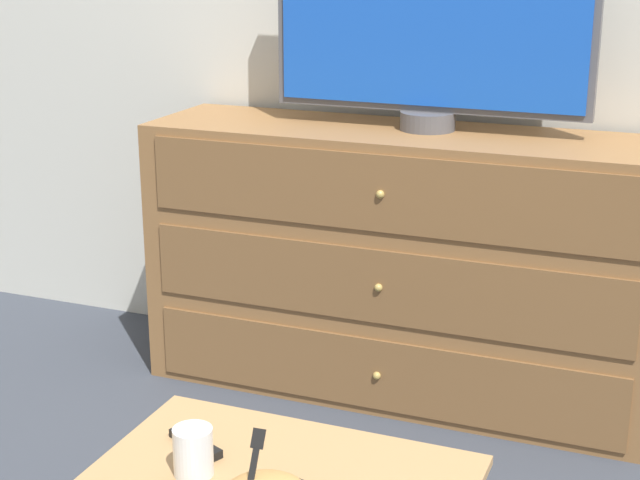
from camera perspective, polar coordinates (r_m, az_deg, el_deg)
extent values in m
plane|color=#383D47|center=(3.38, 7.03, -7.01)|extent=(12.00, 12.00, 0.00)
cube|color=olive|center=(3.03, 4.76, -1.42)|extent=(1.57, 0.43, 0.83)
cube|color=brown|center=(2.94, 3.36, -7.84)|extent=(1.44, 0.01, 0.22)
sphere|color=tan|center=(2.94, 3.32, -7.88)|extent=(0.02, 0.02, 0.02)
cube|color=brown|center=(2.83, 3.46, -2.75)|extent=(1.44, 0.01, 0.22)
sphere|color=tan|center=(2.83, 3.42, -2.78)|extent=(0.02, 0.02, 0.02)
cube|color=brown|center=(2.75, 3.56, 2.70)|extent=(1.44, 0.01, 0.22)
sphere|color=tan|center=(2.74, 3.52, 2.67)|extent=(0.02, 0.02, 0.02)
cylinder|color=#515156|center=(2.94, 6.28, 6.91)|extent=(0.16, 0.16, 0.05)
cube|color=#515156|center=(2.91, 6.52, 12.83)|extent=(0.95, 0.04, 0.55)
cube|color=blue|center=(2.89, 6.40, 12.80)|extent=(0.91, 0.01, 0.51)
cube|color=black|center=(1.78, -4.03, -13.68)|extent=(0.02, 0.08, 0.12)
cube|color=black|center=(1.78, -3.62, -11.46)|extent=(0.03, 0.02, 0.03)
cylinder|color=white|center=(1.96, -7.37, -12.57)|extent=(0.07, 0.07, 0.06)
cylinder|color=white|center=(1.95, -7.39, -12.10)|extent=(0.08, 0.08, 0.10)
cube|color=black|center=(2.06, -7.26, -11.65)|extent=(0.14, 0.08, 0.02)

